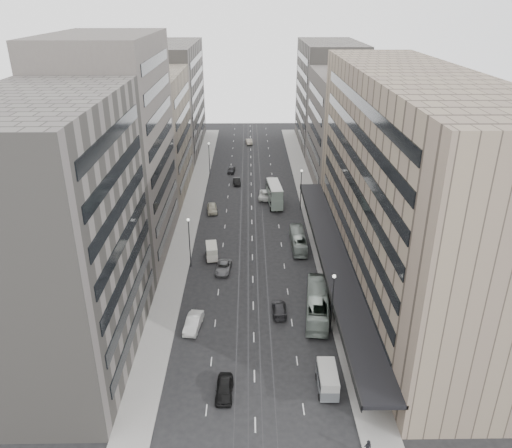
{
  "coord_description": "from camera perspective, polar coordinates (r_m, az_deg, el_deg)",
  "views": [
    {
      "loc": [
        -0.46,
        -56.69,
        38.66
      ],
      "look_at": [
        0.61,
        16.83,
        5.13
      ],
      "focal_mm": 35.0,
      "sensor_mm": 36.0,
      "label": 1
    }
  ],
  "objects": [
    {
      "name": "building_right_far",
      "position": [
        142.57,
        8.3,
        14.31
      ],
      "size": [
        15.0,
        32.0,
        28.0
      ],
      "primitive_type": "cube",
      "color": "#615D57",
      "rests_on": "ground"
    },
    {
      "name": "lamp_right_near",
      "position": [
        62.41,
        8.76,
        -8.23
      ],
      "size": [
        0.44,
        0.44,
        8.32
      ],
      "color": "#262628",
      "rests_on": "ground"
    },
    {
      "name": "building_left_d",
      "position": [
        139.51,
        -9.79,
        14.0
      ],
      "size": [
        15.0,
        38.0,
        28.0
      ],
      "primitive_type": "cube",
      "color": "#615D57",
      "rests_on": "ground"
    },
    {
      "name": "building_right_mid",
      "position": [
        114.05,
        10.47,
        10.6
      ],
      "size": [
        15.0,
        28.0,
        24.0
      ],
      "primitive_type": "cube",
      "color": "#544D49",
      "rests_on": "ground"
    },
    {
      "name": "building_left_a",
      "position": [
        58.08,
        -21.99,
        -1.43
      ],
      "size": [
        15.0,
        28.0,
        30.0
      ],
      "primitive_type": "cube",
      "color": "#615D57",
      "rests_on": "ground"
    },
    {
      "name": "lamp_left_near",
      "position": [
        76.96,
        -7.65,
        -1.48
      ],
      "size": [
        0.44,
        0.44,
        8.32
      ],
      "color": "#262628",
      "rests_on": "ground"
    },
    {
      "name": "bus_far",
      "position": [
        84.31,
        4.85,
        -1.86
      ],
      "size": [
        2.23,
        9.49,
        2.64
      ],
      "primitive_type": "imported",
      "rotation": [
        0.0,
        0.0,
        3.14
      ],
      "color": "#929E96",
      "rests_on": "ground"
    },
    {
      "name": "double_decker",
      "position": [
        100.76,
        2.13,
        3.44
      ],
      "size": [
        3.17,
        8.46,
        4.53
      ],
      "rotation": [
        0.0,
        0.0,
        0.09
      ],
      "color": "gray",
      "rests_on": "ground"
    },
    {
      "name": "bus_near",
      "position": [
        67.37,
        7.04,
        -9.02
      ],
      "size": [
        4.26,
        12.08,
        3.29
      ],
      "primitive_type": "imported",
      "rotation": [
        0.0,
        0.0,
        3.01
      ],
      "color": "gray",
      "rests_on": "ground"
    },
    {
      "name": "vw_microbus",
      "position": [
        56.4,
        8.18,
        -17.12
      ],
      "size": [
        2.25,
        4.75,
        2.54
      ],
      "rotation": [
        0.0,
        0.0,
        -0.02
      ],
      "color": "#55595D",
      "rests_on": "ground"
    },
    {
      "name": "lamp_right_far",
      "position": [
        98.13,
        5.18,
        4.48
      ],
      "size": [
        0.44,
        0.44,
        8.32
      ],
      "color": "#262628",
      "rests_on": "ground"
    },
    {
      "name": "sidewalk_right",
      "position": [
        102.55,
        6.21,
        2.26
      ],
      "size": [
        4.0,
        125.0,
        0.15
      ],
      "primitive_type": "cube",
      "color": "gray",
      "rests_on": "ground"
    },
    {
      "name": "sedan_2",
      "position": [
        77.29,
        -3.75,
        -4.98
      ],
      "size": [
        2.59,
        4.97,
        1.34
      ],
      "primitive_type": "imported",
      "rotation": [
        0.0,
        0.0,
        -0.08
      ],
      "color": "slate",
      "rests_on": "ground"
    },
    {
      "name": "sedan_0",
      "position": [
        55.85,
        -3.64,
        -18.27
      ],
      "size": [
        1.94,
        4.56,
        1.54
      ],
      "primitive_type": "imported",
      "rotation": [
        0.0,
        0.0,
        -0.03
      ],
      "color": "black",
      "rests_on": "ground"
    },
    {
      "name": "panel_van",
      "position": [
        80.76,
        -5.09,
        -3.1
      ],
      "size": [
        2.29,
        4.07,
        2.45
      ],
      "rotation": [
        0.0,
        0.0,
        0.12
      ],
      "color": "beige",
      "rests_on": "ground"
    },
    {
      "name": "building_left_c",
      "position": [
        108.04,
        -12.22,
        9.96
      ],
      "size": [
        15.0,
        28.0,
        25.0
      ],
      "primitive_type": "cube",
      "color": "gray",
      "rests_on": "ground"
    },
    {
      "name": "sedan_8",
      "position": [
        121.15,
        -2.83,
        6.22
      ],
      "size": [
        1.96,
        4.11,
        1.36
      ],
      "primitive_type": "imported",
      "rotation": [
        0.0,
        0.0,
        -0.09
      ],
      "color": "black",
      "rests_on": "ground"
    },
    {
      "name": "sedan_4",
      "position": [
        98.43,
        -5.03,
        1.8
      ],
      "size": [
        2.41,
        4.89,
        1.6
      ],
      "primitive_type": "imported",
      "rotation": [
        0.0,
        0.0,
        0.11
      ],
      "color": "#ABA68D",
      "rests_on": "ground"
    },
    {
      "name": "sedan_9",
      "position": [
        145.63,
        -0.82,
        9.43
      ],
      "size": [
        2.14,
        4.8,
        1.53
      ],
      "primitive_type": "imported",
      "rotation": [
        0.0,
        0.0,
        3.26
      ],
      "color": "beige",
      "rests_on": "ground"
    },
    {
      "name": "building_left_b",
      "position": [
        81.49,
        -15.93,
        8.16
      ],
      "size": [
        15.0,
        26.0,
        34.0
      ],
      "primitive_type": "cube",
      "color": "#544D49",
      "rests_on": "ground"
    },
    {
      "name": "sedan_5",
      "position": [
        113.24,
        -2.21,
        4.91
      ],
      "size": [
        1.95,
        4.35,
        1.39
      ],
      "primitive_type": "imported",
      "rotation": [
        0.0,
        0.0,
        0.12
      ],
      "color": "black",
      "rests_on": "ground"
    },
    {
      "name": "sedan_3",
      "position": [
        67.65,
        2.67,
        -9.67
      ],
      "size": [
        1.92,
        4.67,
        1.35
      ],
      "primitive_type": "imported",
      "rotation": [
        0.0,
        0.0,
        3.14
      ],
      "color": "#272629",
      "rests_on": "ground"
    },
    {
      "name": "sedan_6",
      "position": [
        105.04,
        1.13,
        3.42
      ],
      "size": [
        3.39,
        6.39,
        1.71
      ],
      "primitive_type": "imported",
      "rotation": [
        0.0,
        0.0,
        3.05
      ],
      "color": "silver",
      "rests_on": "ground"
    },
    {
      "name": "sedan_7",
      "position": [
        113.4,
        1.69,
        4.99
      ],
      "size": [
        2.49,
        5.46,
        1.55
      ],
      "primitive_type": "imported",
      "rotation": [
        0.0,
        0.0,
        3.08
      ],
      "color": "#5B5B5E",
      "rests_on": "ground"
    },
    {
      "name": "ground",
      "position": [
        68.62,
        -0.31,
        -9.77
      ],
      "size": [
        220.0,
        220.0,
        0.0
      ],
      "primitive_type": "plane",
      "color": "black",
      "rests_on": "ground"
    },
    {
      "name": "department_store",
      "position": [
        72.3,
        16.91,
        4.28
      ],
      "size": [
        19.2,
        60.0,
        30.0
      ],
      "color": "#766556",
      "rests_on": "ground"
    },
    {
      "name": "sedan_1",
      "position": [
        65.31,
        -7.17,
        -11.13
      ],
      "size": [
        2.38,
        5.11,
        1.62
      ],
      "primitive_type": "imported",
      "rotation": [
        0.0,
        0.0,
        -0.14
      ],
      "color": "silver",
      "rests_on": "ground"
    },
    {
      "name": "sidewalk_left",
      "position": [
        102.44,
        -7.24,
        2.19
      ],
      "size": [
        4.0,
        125.0,
        0.15
      ],
      "primitive_type": "cube",
      "color": "gray",
      "rests_on": "ground"
    },
    {
      "name": "lamp_left_far",
      "position": [
        116.96,
        -5.38,
        7.79
      ],
      "size": [
        0.44,
        0.44,
        8.32
      ],
      "color": "#262628",
      "rests_on": "ground"
    }
  ]
}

